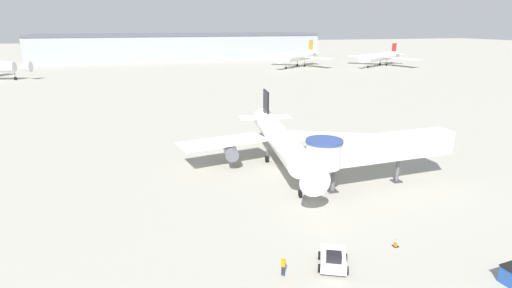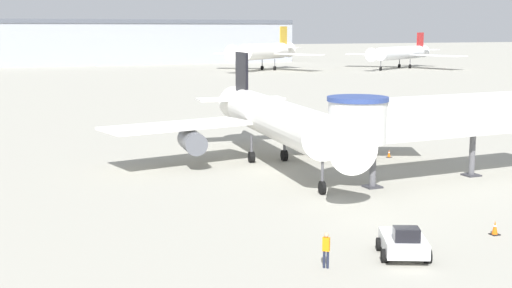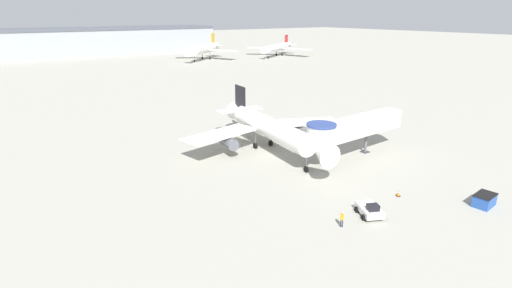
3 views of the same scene
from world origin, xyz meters
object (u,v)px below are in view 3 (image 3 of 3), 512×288
(pushback_tug_white, at_px, (370,210))
(traffic_cone_starboard_wing, at_px, (319,138))
(jet_bridge, at_px, (350,128))
(background_jet_gold_tail, at_px, (204,49))
(service_container_blue, at_px, (484,200))
(background_jet_red_tail, at_px, (278,47))
(main_airplane, at_px, (269,128))
(traffic_cone_apron_front, at_px, (398,193))
(ground_crew_marshaller, at_px, (342,218))

(pushback_tug_white, xyz_separation_m, traffic_cone_starboard_wing, (14.28, 22.79, -0.40))
(jet_bridge, distance_m, background_jet_gold_tail, 135.01)
(pushback_tug_white, bearing_deg, traffic_cone_starboard_wing, 83.33)
(traffic_cone_starboard_wing, bearing_deg, jet_bridge, -106.83)
(service_container_blue, xyz_separation_m, background_jet_red_tail, (80.35, 141.16, 3.53))
(main_airplane, bearing_deg, background_jet_red_tail, 58.56)
(pushback_tug_white, distance_m, background_jet_red_tail, 164.10)
(service_container_blue, relative_size, traffic_cone_apron_front, 3.81)
(service_container_blue, xyz_separation_m, background_jet_gold_tail, (42.73, 147.31, 4.23))
(background_jet_red_tail, bearing_deg, jet_bridge, -65.38)
(ground_crew_marshaller, bearing_deg, background_jet_red_tail, 98.77)
(pushback_tug_white, height_order, service_container_blue, pushback_tug_white)
(jet_bridge, bearing_deg, background_jet_red_tail, 53.14)
(pushback_tug_white, bearing_deg, background_jet_red_tail, 81.00)
(service_container_blue, height_order, traffic_cone_apron_front, service_container_blue)
(background_jet_gold_tail, bearing_deg, background_jet_red_tail, 41.76)
(ground_crew_marshaller, bearing_deg, background_jet_gold_tail, 111.65)
(main_airplane, height_order, pushback_tug_white, main_airplane)
(main_airplane, bearing_deg, pushback_tug_white, -92.48)
(background_jet_gold_tail, bearing_deg, traffic_cone_apron_front, -58.01)
(background_jet_gold_tail, bearing_deg, jet_bridge, -57.76)
(traffic_cone_starboard_wing, xyz_separation_m, background_jet_gold_tail, (40.78, 118.74, 4.63))
(service_container_blue, height_order, background_jet_gold_tail, background_jet_gold_tail)
(traffic_cone_starboard_wing, xyz_separation_m, ground_crew_marshaller, (-18.42, -22.73, 0.65))
(pushback_tug_white, distance_m, ground_crew_marshaller, 4.15)
(traffic_cone_apron_front, bearing_deg, ground_crew_marshaller, -173.74)
(traffic_cone_apron_front, height_order, background_jet_red_tail, background_jet_red_tail)
(service_container_blue, distance_m, background_jet_red_tail, 162.46)
(traffic_cone_apron_front, bearing_deg, pushback_tug_white, -169.36)
(pushback_tug_white, xyz_separation_m, background_jet_gold_tail, (55.05, 141.53, 4.23))
(main_airplane, height_order, ground_crew_marshaller, main_airplane)
(main_airplane, distance_m, traffic_cone_apron_front, 22.42)
(main_airplane, height_order, jet_bridge, main_airplane)
(service_container_blue, distance_m, background_jet_gold_tail, 153.43)
(traffic_cone_starboard_wing, relative_size, ground_crew_marshaller, 0.39)
(pushback_tug_white, height_order, background_jet_gold_tail, background_jet_gold_tail)
(jet_bridge, xyz_separation_m, traffic_cone_starboard_wing, (2.74, 9.07, -4.30))
(ground_crew_marshaller, bearing_deg, pushback_tug_white, 43.51)
(traffic_cone_starboard_wing, bearing_deg, pushback_tug_white, -122.06)
(jet_bridge, relative_size, traffic_cone_apron_front, 24.85)
(service_container_blue, relative_size, traffic_cone_starboard_wing, 4.50)
(ground_crew_marshaller, bearing_deg, main_airplane, 115.31)
(jet_bridge, height_order, background_jet_red_tail, background_jet_red_tail)
(pushback_tug_white, height_order, traffic_cone_apron_front, pushback_tug_white)
(jet_bridge, xyz_separation_m, service_container_blue, (0.79, -19.50, -3.90))
(service_container_blue, relative_size, background_jet_red_tail, 0.09)
(main_airplane, relative_size, pushback_tug_white, 7.40)
(ground_crew_marshaller, bearing_deg, service_container_blue, 24.83)
(pushback_tug_white, distance_m, background_jet_gold_tail, 151.92)
(background_jet_red_tail, bearing_deg, background_jet_gold_tail, -130.96)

